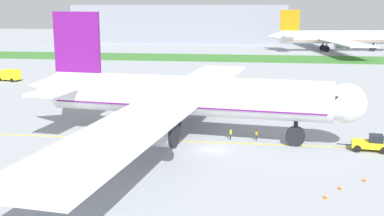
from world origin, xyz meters
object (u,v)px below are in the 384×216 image
(pushback_tug, at_px, (371,143))
(traffic_cone_port_wing, at_px, (325,196))
(traffic_cone_starboard_wing, at_px, (340,187))
(parked_airliner_far_left, at_px, (332,37))
(airliner_foreground, at_px, (183,96))
(ground_crew_wingwalker_starboard, at_px, (89,147))
(traffic_cone_near_nose, at_px, (365,179))
(service_truck_fuel_bowser, at_px, (9,75))
(ground_crew_wingwalker_port, at_px, (230,133))
(service_truck_baggage_loader, at_px, (221,89))
(ground_crew_marshaller_front, at_px, (257,134))

(pushback_tug, bearing_deg, traffic_cone_port_wing, -114.51)
(traffic_cone_starboard_wing, height_order, parked_airliner_far_left, parked_airliner_far_left)
(airliner_foreground, relative_size, traffic_cone_port_wing, 129.78)
(ground_crew_wingwalker_starboard, distance_m, traffic_cone_starboard_wing, 29.74)
(traffic_cone_near_nose, xyz_separation_m, traffic_cone_starboard_wing, (-2.92, -2.74, 0.00))
(service_truck_fuel_bowser, bearing_deg, traffic_cone_near_nose, -40.07)
(ground_crew_wingwalker_port, xyz_separation_m, traffic_cone_near_nose, (14.93, -14.30, -0.69))
(traffic_cone_near_nose, height_order, traffic_cone_port_wing, same)
(traffic_cone_near_nose, xyz_separation_m, service_truck_baggage_loader, (-18.83, 47.90, 1.10))
(airliner_foreground, relative_size, parked_airliner_far_left, 0.93)
(pushback_tug, height_order, traffic_cone_near_nose, pushback_tug)
(ground_crew_wingwalker_starboard, height_order, traffic_cone_port_wing, ground_crew_wingwalker_starboard)
(ground_crew_wingwalker_port, bearing_deg, ground_crew_marshaller_front, 1.68)
(traffic_cone_near_nose, xyz_separation_m, traffic_cone_port_wing, (-4.67, -5.34, 0.00))
(ground_crew_wingwalker_starboard, relative_size, traffic_cone_port_wing, 2.85)
(ground_crew_wingwalker_starboard, bearing_deg, pushback_tug, 10.89)
(airliner_foreground, bearing_deg, ground_crew_wingwalker_starboard, -136.44)
(ground_crew_wingwalker_starboard, height_order, parked_airliner_far_left, parked_airliner_far_left)
(traffic_cone_starboard_wing, bearing_deg, service_truck_fuel_bowser, 137.47)
(traffic_cone_starboard_wing, relative_size, service_truck_baggage_loader, 0.10)
(traffic_cone_starboard_wing, height_order, service_truck_fuel_bowser, service_truck_fuel_bowser)
(ground_crew_wingwalker_port, bearing_deg, traffic_cone_starboard_wing, -54.81)
(ground_crew_wingwalker_starboard, bearing_deg, traffic_cone_port_wing, -20.72)
(ground_crew_wingwalker_port, height_order, parked_airliner_far_left, parked_airliner_far_left)
(ground_crew_marshaller_front, xyz_separation_m, parked_airliner_far_left, (28.07, 136.20, 4.53))
(parked_airliner_far_left, bearing_deg, ground_crew_wingwalker_starboard, -108.35)
(ground_crew_marshaller_front, relative_size, traffic_cone_port_wing, 2.71)
(airliner_foreground, height_order, traffic_cone_near_nose, airliner_foreground)
(traffic_cone_port_wing, height_order, traffic_cone_starboard_wing, same)
(service_truck_baggage_loader, bearing_deg, service_truck_fuel_bowser, 167.11)
(traffic_cone_port_wing, bearing_deg, pushback_tug, 65.49)
(traffic_cone_port_wing, xyz_separation_m, service_truck_fuel_bowser, (-66.51, 65.21, 1.25))
(traffic_cone_port_wing, height_order, service_truck_baggage_loader, service_truck_baggage_loader)
(airliner_foreground, bearing_deg, ground_crew_marshaller_front, -0.50)
(ground_crew_wingwalker_port, distance_m, traffic_cone_port_wing, 22.17)
(ground_crew_wingwalker_port, distance_m, ground_crew_marshaller_front, 3.54)
(pushback_tug, distance_m, parked_airliner_far_left, 139.79)
(pushback_tug, distance_m, ground_crew_wingwalker_starboard, 35.32)
(ground_crew_wingwalker_starboard, relative_size, traffic_cone_starboard_wing, 2.85)
(ground_crew_wingwalker_starboard, xyz_separation_m, traffic_cone_near_nose, (31.66, -4.87, -0.72))
(parked_airliner_far_left, bearing_deg, airliner_foreground, -105.68)
(airliner_foreground, relative_size, ground_crew_wingwalker_port, 47.20)
(service_truck_baggage_loader, xyz_separation_m, parked_airliner_far_left, (35.51, 102.70, 4.11))
(ground_crew_marshaller_front, height_order, service_truck_fuel_bowser, service_truck_fuel_bowser)
(pushback_tug, bearing_deg, parked_airliner_far_left, 84.39)
(pushback_tug, bearing_deg, service_truck_fuel_bowser, 146.92)
(ground_crew_marshaller_front, bearing_deg, traffic_cone_starboard_wing, -63.68)
(traffic_cone_starboard_wing, relative_size, service_truck_fuel_bowser, 0.10)
(ground_crew_marshaller_front, bearing_deg, ground_crew_wingwalker_starboard, -154.81)
(pushback_tug, height_order, traffic_cone_port_wing, pushback_tug)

